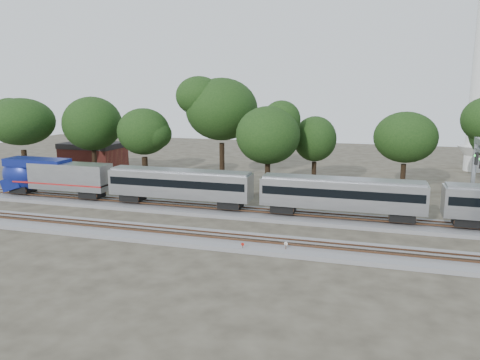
% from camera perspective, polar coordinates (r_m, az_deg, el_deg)
% --- Properties ---
extents(ground, '(160.00, 160.00, 0.00)m').
position_cam_1_polar(ground, '(48.62, -2.05, -5.99)').
color(ground, '#383328').
rests_on(ground, ground).
extents(track_far, '(160.00, 5.00, 0.73)m').
position_cam_1_polar(track_far, '(54.06, -0.05, -3.97)').
color(track_far, slate).
rests_on(track_far, ground).
extents(track_near, '(160.00, 5.00, 0.73)m').
position_cam_1_polar(track_near, '(44.96, -3.67, -7.19)').
color(track_near, slate).
rests_on(track_near, ground).
extents(train, '(109.32, 3.12, 4.60)m').
position_cam_1_polar(train, '(51.67, 22.86, -2.16)').
color(train, silver).
rests_on(train, ground).
extents(switch_stand_red, '(0.28, 0.05, 0.89)m').
position_cam_1_polar(switch_stand_red, '(41.80, 0.33, -8.08)').
color(switch_stand_red, '#512D19').
rests_on(switch_stand_red, ground).
extents(switch_stand_white, '(0.33, 0.14, 1.06)m').
position_cam_1_polar(switch_stand_white, '(41.76, 5.61, -8.01)').
color(switch_stand_white, '#512D19').
rests_on(switch_stand_white, ground).
extents(switch_lever, '(0.56, 0.43, 0.30)m').
position_cam_1_polar(switch_lever, '(42.32, 3.11, -8.46)').
color(switch_lever, '#512D19').
rests_on(switch_lever, ground).
extents(brick_building, '(10.38, 7.55, 4.84)m').
position_cam_1_polar(brick_building, '(86.46, -17.44, 2.79)').
color(brick_building, maroon).
rests_on(brick_building, ground).
extents(tree_0, '(9.43, 9.43, 13.30)m').
position_cam_1_polar(tree_0, '(78.20, -25.13, 6.44)').
color(tree_0, black).
rests_on(tree_0, ground).
extents(tree_1, '(9.10, 9.10, 12.83)m').
position_cam_1_polar(tree_1, '(74.98, -17.57, 6.56)').
color(tree_1, black).
rests_on(tree_1, ground).
extents(tree_2, '(8.21, 8.21, 11.58)m').
position_cam_1_polar(tree_2, '(69.42, -11.67, 5.79)').
color(tree_2, black).
rests_on(tree_2, ground).
extents(tree_3, '(11.28, 11.28, 15.90)m').
position_cam_1_polar(tree_3, '(71.51, -2.26, 8.60)').
color(tree_3, black).
rests_on(tree_3, ground).
extents(tree_4, '(8.25, 8.25, 11.62)m').
position_cam_1_polar(tree_4, '(62.60, 3.43, 5.45)').
color(tree_4, black).
rests_on(tree_4, ground).
extents(tree_5, '(7.31, 7.31, 10.31)m').
position_cam_1_polar(tree_5, '(67.42, 9.12, 4.96)').
color(tree_5, black).
rests_on(tree_5, ground).
extents(tree_6, '(7.95, 7.95, 11.20)m').
position_cam_1_polar(tree_6, '(66.44, 19.53, 4.91)').
color(tree_6, black).
rests_on(tree_6, ground).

